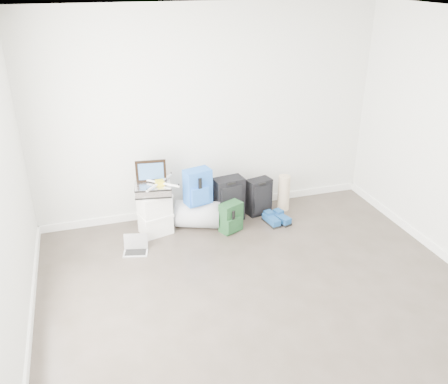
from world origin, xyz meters
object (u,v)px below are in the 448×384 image
object	(u,v)px
laptop	(136,248)
large_suitcase	(229,199)
briefcase	(153,189)
duffel_bag	(198,214)
boxes_stack	(155,213)
carry_on	(259,197)

from	to	relation	value
laptop	large_suitcase	bearing A→B (deg)	32.18
briefcase	duffel_bag	bearing A→B (deg)	8.78
duffel_bag	large_suitcase	distance (m)	0.45
boxes_stack	laptop	distance (m)	0.53
laptop	boxes_stack	bearing A→B (deg)	64.45
briefcase	large_suitcase	xyz separation A→B (m)	(0.98, 0.05, -0.31)
carry_on	large_suitcase	bearing A→B (deg)	171.69
laptop	carry_on	bearing A→B (deg)	28.93
duffel_bag	laptop	world-z (taller)	duffel_bag
duffel_bag	large_suitcase	xyz separation A→B (m)	(0.43, 0.06, 0.12)
boxes_stack	large_suitcase	size ratio (longest dim) A/B	0.92
boxes_stack	briefcase	size ratio (longest dim) A/B	1.27
duffel_bag	laptop	size ratio (longest dim) A/B	1.76
boxes_stack	large_suitcase	distance (m)	0.99
carry_on	duffel_bag	bearing A→B (deg)	172.98
boxes_stack	carry_on	size ratio (longest dim) A/B	1.08
briefcase	duffel_bag	distance (m)	0.70
duffel_bag	carry_on	distance (m)	0.88
carry_on	laptop	distance (m)	1.81
boxes_stack	carry_on	bearing A→B (deg)	-11.45
duffel_bag	large_suitcase	world-z (taller)	large_suitcase
briefcase	large_suitcase	size ratio (longest dim) A/B	0.72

